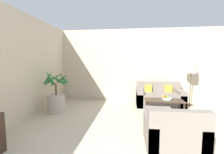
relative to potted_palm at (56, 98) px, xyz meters
name	(u,v)px	position (x,y,z in m)	size (l,w,h in m)	color
wall_back	(157,66)	(3.12, 1.62, 0.93)	(8.77, 0.06, 2.70)	beige
wall_left	(1,68)	(-0.50, -1.29, 0.93)	(0.06, 7.36, 2.70)	beige
potted_palm	(56,98)	(0.00, 0.00, 0.00)	(0.75, 0.76, 1.29)	#ADA393
sofa_loveseat	(159,97)	(3.13, 1.10, -0.15)	(1.52, 0.83, 0.78)	gray
floor_lamp	(191,71)	(4.18, 1.25, 0.77)	(0.36, 0.36, 1.39)	brown
coffee_table	(164,102)	(3.10, 0.21, -0.07)	(1.04, 0.49, 0.41)	#38281E
fruit_bowl	(167,99)	(3.19, 0.28, 0.01)	(0.26, 0.26, 0.05)	beige
apple_red	(166,96)	(3.17, 0.35, 0.07)	(0.07, 0.07, 0.07)	red
apple_green	(167,97)	(3.19, 0.24, 0.07)	(0.08, 0.08, 0.08)	olive
orange_fruit	(164,96)	(3.11, 0.29, 0.07)	(0.08, 0.08, 0.08)	orange
armchair	(173,134)	(2.87, -1.52, -0.17)	(0.90, 0.86, 0.76)	gray
ottoman	(159,118)	(2.81, -0.61, -0.23)	(0.60, 0.56, 0.38)	gray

